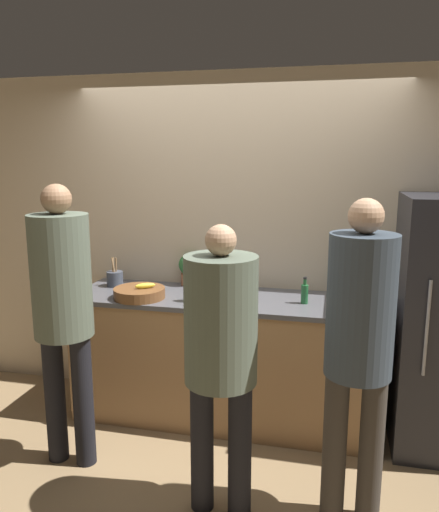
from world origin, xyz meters
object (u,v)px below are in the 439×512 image
at_px(person_center, 221,343).
at_px(person_right, 359,337).
at_px(potted_plant, 189,268).
at_px(fruit_bowl, 140,293).
at_px(bottle_amber, 191,292).
at_px(cup_black, 375,300).
at_px(utensil_crock, 115,278).
at_px(person_left, 63,300).
at_px(bottle_green, 305,293).

distance_m(person_center, person_right, 0.72).
relative_size(person_right, potted_plant, 7.06).
xyz_separation_m(fruit_bowl, potted_plant, (0.25, 0.45, 0.10)).
relative_size(bottle_amber, cup_black, 2.04).
bearing_deg(fruit_bowl, cup_black, 6.21).
bearing_deg(person_right, person_center, -171.81).
height_order(utensil_crock, cup_black, utensil_crock).
relative_size(person_right, utensil_crock, 7.58).
bearing_deg(person_left, potted_plant, 64.62).
xyz_separation_m(person_left, person_center, (1.06, -0.24, -0.10)).
relative_size(bottle_green, bottle_amber, 1.03).
height_order(utensil_crock, potted_plant, potted_plant).
bearing_deg(person_center, bottle_amber, 115.85).
height_order(fruit_bowl, bottle_amber, bottle_amber).
relative_size(person_center, bottle_amber, 8.82).
xyz_separation_m(person_right, cup_black, (0.15, 0.93, -0.06)).
bearing_deg(cup_black, fruit_bowl, -173.79).
xyz_separation_m(fruit_bowl, bottle_green, (1.18, 0.13, 0.04)).
height_order(person_left, person_right, person_left).
height_order(bottle_green, bottle_amber, bottle_green).
distance_m(utensil_crock, bottle_amber, 0.76).
bearing_deg(cup_black, person_right, -98.96).
distance_m(person_right, utensil_crock, 2.10).
bearing_deg(bottle_green, person_right, -69.33).
bearing_deg(person_left, person_right, -4.34).
height_order(person_center, cup_black, person_center).
bearing_deg(bottle_green, potted_plant, 161.46).
relative_size(fruit_bowl, bottle_green, 1.96).
relative_size(utensil_crock, cup_black, 2.57).
bearing_deg(bottle_green, utensil_crock, 174.54).
relative_size(person_right, bottle_green, 9.29).
xyz_separation_m(cup_black, potted_plant, (-1.41, 0.27, 0.09)).
height_order(bottle_green, cup_black, bottle_green).
xyz_separation_m(person_left, utensil_crock, (-0.06, 0.89, -0.08)).
distance_m(person_center, fruit_bowl, 1.17).
relative_size(bottle_amber, potted_plant, 0.74).
distance_m(person_center, potted_plant, 1.41).
relative_size(person_left, person_right, 1.02).
xyz_separation_m(utensil_crock, cup_black, (1.98, -0.10, -0.02)).
height_order(person_left, cup_black, person_left).
bearing_deg(person_left, bottle_amber, 43.41).
height_order(person_center, utensil_crock, person_center).
height_order(fruit_bowl, potted_plant, potted_plant).
xyz_separation_m(fruit_bowl, utensil_crock, (-0.32, 0.28, 0.02)).
height_order(person_left, utensil_crock, person_left).
bearing_deg(bottle_amber, cup_black, 8.10).
distance_m(utensil_crock, potted_plant, 0.60).
bearing_deg(bottle_amber, person_right, -33.67).
bearing_deg(potted_plant, person_center, -66.75).
height_order(person_right, fruit_bowl, person_right).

